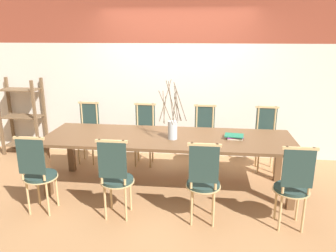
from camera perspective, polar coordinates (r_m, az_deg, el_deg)
name	(u,v)px	position (r m, az deg, el deg)	size (l,w,h in m)	color
ground_plane	(168,187)	(4.69, 0.00, -10.60)	(16.00, 16.00, 0.00)	#9E7047
wall_rear	(177,63)	(5.56, 1.64, 10.86)	(12.00, 0.06, 3.20)	beige
dining_table	(168,142)	(4.43, 0.00, -2.79)	(3.33, 1.01, 0.75)	brown
chair_near_leftend	(38,172)	(4.15, -21.71, -7.41)	(0.40, 0.40, 0.99)	#233833
chair_near_left	(116,176)	(3.81, -9.07, -8.53)	(0.40, 0.40, 0.99)	#233833
chair_near_center	(203,180)	(3.68, 6.18, -9.34)	(0.40, 0.40, 0.99)	#233833
chair_near_right	(293,185)	(3.80, 20.98, -9.50)	(0.40, 0.40, 0.99)	#233833
chair_far_leftend	(88,131)	(5.58, -13.74, -0.78)	(0.40, 0.40, 0.99)	#233833
chair_far_left	(144,133)	(5.33, -4.16, -1.14)	(0.40, 0.40, 0.99)	#233833
chair_far_center	(204,135)	(5.24, 6.32, -1.50)	(0.40, 0.40, 0.99)	#233833
chair_far_right	(266,137)	(5.33, 16.73, -1.80)	(0.40, 0.40, 0.99)	#233833
vase_centerpiece	(173,128)	(4.27, 0.79, -0.35)	(0.36, 0.36, 0.78)	#B2BCC1
book_stack	(234,137)	(4.42, 11.50, -1.81)	(0.26, 0.21, 0.05)	beige
shelving_rack	(23,117)	(6.32, -23.99, 1.48)	(0.70, 0.37, 1.34)	brown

